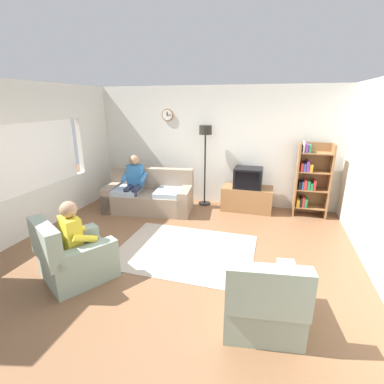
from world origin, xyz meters
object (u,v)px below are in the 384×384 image
Objects in this scene: armchair_near_bookshelf at (262,300)px; person_on_couch at (134,180)px; armchair_near_window at (75,258)px; person_in_left_armchair at (79,236)px; couch at (149,196)px; tv_stand at (247,198)px; tv at (248,178)px; bookshelf at (310,180)px; floor_lamp at (205,143)px.

armchair_near_bookshelf is 4.02m from person_on_couch.
person_in_left_armchair is at bearing 58.43° from armchair_near_window.
person_on_couch is at bearing 136.71° from armchair_near_bookshelf.
couch is 3.87m from armchair_near_bookshelf.
tv_stand is at bearing 58.44° from armchair_near_window.
tv_stand is 0.49m from tv.
armchair_near_bookshelf is (0.50, -3.44, -0.47)m from tv.
bookshelf is 0.85× the size of floor_lamp.
armchair_near_bookshelf is at bearing -102.36° from bookshelf.
person_in_left_armchair reaches higher than armchair_near_window.
bookshelf is (3.39, 0.68, 0.47)m from couch.
person_on_couch is (-0.29, -0.11, 0.39)m from couch.
armchair_near_window is 1.19× the size of armchair_near_bookshelf.
couch is 2.20m from tv_stand.
couch and armchair_near_window have the same top height.
armchair_near_bookshelf is at bearing -3.96° from armchair_near_window.
tv_stand is 3.86m from armchair_near_window.
tv_stand is 3.50m from armchair_near_bookshelf.
armchair_near_bookshelf is at bearing -43.29° from person_on_couch.
person_on_couch is at bearing 99.96° from person_in_left_armchair.
couch is 2.62m from person_in_left_armchair.
tv is at bearing 58.25° from armchair_near_window.
couch is 1.78× the size of person_in_left_armchair.
bookshelf reaches higher than tv_stand.
tv is 3.50m from armchair_near_bookshelf.
person_on_couch reaches higher than armchair_near_bookshelf.
armchair_near_bookshelf is at bearing -81.77° from tv_stand.
tv_stand is 2.55m from person_on_couch.
bookshelf is 2.37m from floor_lamp.
tv is at bearing -7.00° from floor_lamp.
tv_stand is 1.83× the size of tv.
couch is 1.74m from floor_lamp.
bookshelf is 1.35× the size of armchair_near_window.
floor_lamp reaches higher than tv_stand.
tv reaches higher than tv_stand.
tv_stand is at bearing 90.00° from tv.
bookshelf is 1.60× the size of armchair_near_bookshelf.
person_in_left_armchair is (0.05, 0.08, 0.32)m from armchair_near_window.
armchair_near_window is at bearing -121.56° from tv_stand.
floor_lamp is 1.88× the size of armchair_near_bookshelf.
tv reaches higher than couch.
tv is 0.51× the size of armchair_near_window.
person_on_couch is at bearing -163.90° from tv.
couch is at bearing 20.49° from person_on_couch.
floor_lamp reaches higher than couch.
person_on_couch reaches higher than person_in_left_armchair.
bookshelf is at bearing -0.72° from floor_lamp.
tv is 0.54× the size of person_in_left_armchair.
floor_lamp is 1.58× the size of armchair_near_window.
person_in_left_armchair is (0.14, -2.60, 0.29)m from couch.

